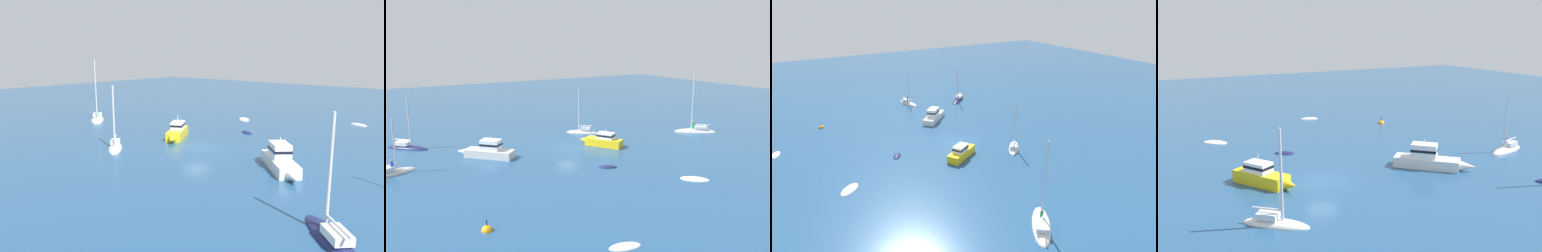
% 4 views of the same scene
% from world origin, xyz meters
% --- Properties ---
extents(ground_plane, '(160.00, 160.00, 0.00)m').
position_xyz_m(ground_plane, '(0.00, 0.00, 0.00)').
color(ground_plane, navy).
extents(tender, '(3.04, 3.05, 0.45)m').
position_xyz_m(tender, '(-17.00, -5.23, 0.00)').
color(tender, silver).
rests_on(tender, ground).
extents(launch, '(5.91, 4.25, 2.66)m').
position_xyz_m(launch, '(-1.65, -4.45, 0.74)').
color(launch, yellow).
rests_on(launch, ground).
extents(sloop, '(5.19, 5.97, 9.31)m').
position_xyz_m(sloop, '(-2.52, -21.23, 0.16)').
color(sloop, silver).
rests_on(sloop, ground).
extents(yacht_1, '(4.10, 4.41, 7.00)m').
position_xyz_m(yacht_1, '(5.98, -6.02, 0.19)').
color(yacht_1, silver).
rests_on(yacht_1, ground).
extents(dinghy, '(1.59, 2.54, 0.45)m').
position_xyz_m(dinghy, '(-23.75, 8.92, 0.00)').
color(dinghy, white).
rests_on(dinghy, ground).
extents(sailboat, '(5.19, 5.27, 7.23)m').
position_xyz_m(sailboat, '(10.37, 18.04, 0.19)').
color(sailboat, '#191E4C').
rests_on(sailboat, ground).
extents(dinghy_1, '(1.86, 2.25, 0.45)m').
position_xyz_m(dinghy_1, '(-9.36, 0.13, 0.00)').
color(dinghy_1, '#191E4C').
rests_on(dinghy_1, ground).
extents(motor_cruiser, '(6.24, 6.09, 2.74)m').
position_xyz_m(motor_cruiser, '(1.19, 10.28, 0.82)').
color(motor_cruiser, silver).
rests_on(motor_cruiser, ground).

